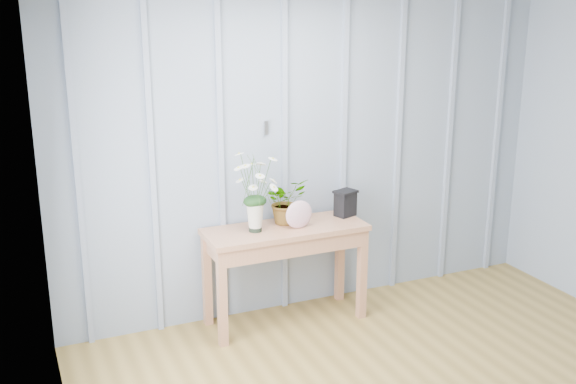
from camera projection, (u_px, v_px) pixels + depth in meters
name	position (u px, v px, depth m)	size (l,w,h in m)	color
room_shell	(418.00, 67.00, 3.77)	(4.00, 4.50, 2.50)	#8B99AF
sideboard	(285.00, 242.00, 4.96)	(1.20, 0.45, 0.75)	#AA7151
daisy_vase	(255.00, 182.00, 4.74)	(0.41, 0.31, 0.59)	black
spider_plant	(286.00, 201.00, 4.98)	(0.31, 0.26, 0.34)	#123313
felt_disc_vessel	(299.00, 214.00, 4.88)	(0.21, 0.06, 0.21)	#9B527B
carved_box	(345.00, 203.00, 5.16)	(0.20, 0.17, 0.20)	black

